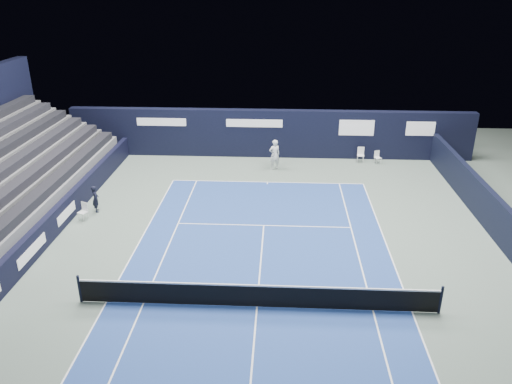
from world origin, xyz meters
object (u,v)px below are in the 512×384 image
(folding_chair_back_a, at_px, (361,154))
(line_judge_chair, at_px, (84,210))
(tennis_net, at_px, (257,295))
(tennis_player, at_px, (274,155))
(folding_chair_back_b, at_px, (377,156))

(folding_chair_back_a, xyz_separation_m, line_judge_chair, (-14.58, -9.08, -0.05))
(folding_chair_back_a, relative_size, line_judge_chair, 1.10)
(line_judge_chair, bearing_deg, tennis_net, -12.91)
(folding_chair_back_a, relative_size, tennis_player, 0.51)
(folding_chair_back_b, relative_size, line_judge_chair, 0.94)
(line_judge_chair, height_order, tennis_net, tennis_net)
(tennis_player, bearing_deg, folding_chair_back_a, 16.69)
(folding_chair_back_b, bearing_deg, tennis_player, 169.07)
(folding_chair_back_a, distance_m, tennis_net, 16.74)
(folding_chair_back_b, xyz_separation_m, line_judge_chair, (-15.60, -8.86, 0.03))
(line_judge_chair, bearing_deg, folding_chair_back_a, 56.09)
(folding_chair_back_a, bearing_deg, tennis_net, -105.62)
(folding_chair_back_b, bearing_deg, line_judge_chair, -173.67)
(folding_chair_back_a, height_order, line_judge_chair, folding_chair_back_a)
(line_judge_chair, xyz_separation_m, tennis_net, (8.76, -6.62, 0.01))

